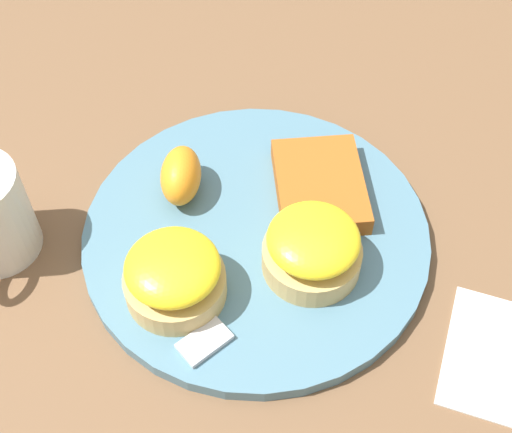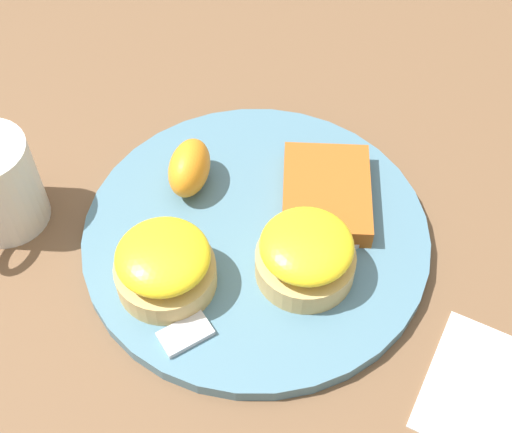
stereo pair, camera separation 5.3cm
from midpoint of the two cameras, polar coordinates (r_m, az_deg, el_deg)
The scene contains 8 objects.
ground_plane at distance 0.64m, azimuth 2.38°, elevation -2.00°, with size 1.10×1.10×0.00m, color brown.
plate at distance 0.63m, azimuth 2.41°, elevation -1.63°, with size 0.31×0.31×0.01m, color slate.
sandwich_benedict_left at distance 0.58m, azimuth -4.73°, elevation -4.08°, with size 0.08×0.08×0.05m.
sandwich_benedict_right at distance 0.58m, azimuth 6.62°, elevation -3.22°, with size 0.08×0.08×0.05m.
hashbrown_patty at distance 0.64m, azimuth 8.01°, elevation 1.73°, with size 0.10×0.08×0.02m, color #A3541C.
orange_wedge at distance 0.64m, azimuth -3.00°, elevation 3.79°, with size 0.06×0.04×0.04m, color orange.
fork at distance 0.59m, azimuth 2.56°, elevation -6.54°, with size 0.16×0.14×0.00m.
napkin at distance 0.60m, azimuth 21.35°, elevation -13.38°, with size 0.11×0.11×0.00m, color white.
Camera 2 is at (0.35, 0.11, 0.52)m, focal length 50.00 mm.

